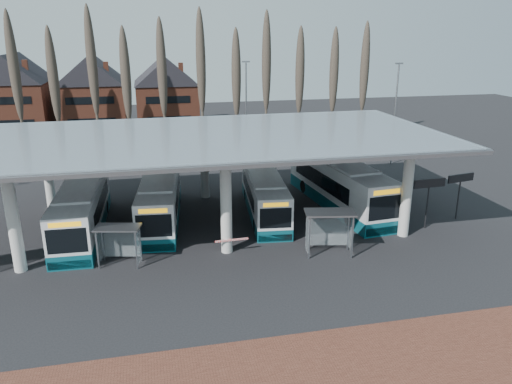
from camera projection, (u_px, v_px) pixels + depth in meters
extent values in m
plane|color=black|center=(234.00, 269.00, 28.85)|extent=(140.00, 140.00, 0.00)
cylinder|color=silver|center=(13.00, 222.00, 27.77)|extent=(0.70, 0.70, 6.00)
cylinder|color=silver|center=(48.00, 170.00, 37.99)|extent=(0.70, 0.70, 6.00)
cylinder|color=silver|center=(226.00, 206.00, 30.24)|extent=(0.70, 0.70, 6.00)
cylinder|color=silver|center=(204.00, 162.00, 40.45)|extent=(0.70, 0.70, 6.00)
cylinder|color=silver|center=(407.00, 193.00, 32.70)|extent=(0.70, 0.70, 6.00)
cylinder|color=silver|center=(343.00, 154.00, 42.92)|extent=(0.70, 0.70, 6.00)
cube|color=gray|center=(212.00, 136.00, 34.34)|extent=(32.00, 16.00, 0.12)
cube|color=silver|center=(212.00, 135.00, 34.32)|extent=(31.50, 15.50, 0.04)
cone|color=#473D33|center=(14.00, 88.00, 53.55)|extent=(0.36, 0.36, 14.50)
ellipsoid|color=#473D33|center=(12.00, 71.00, 53.01)|extent=(1.10, 1.10, 11.02)
cone|color=#473D33|center=(54.00, 87.00, 54.37)|extent=(0.36, 0.36, 14.50)
ellipsoid|color=#473D33|center=(52.00, 71.00, 53.83)|extent=(1.10, 1.10, 11.02)
cone|color=#473D33|center=(92.00, 86.00, 55.19)|extent=(0.36, 0.36, 14.50)
ellipsoid|color=#473D33|center=(91.00, 70.00, 54.65)|extent=(1.10, 1.10, 11.02)
cone|color=#473D33|center=(129.00, 86.00, 56.01)|extent=(0.36, 0.36, 14.50)
ellipsoid|color=#473D33|center=(128.00, 70.00, 55.47)|extent=(1.10, 1.10, 11.02)
cone|color=#473D33|center=(165.00, 85.00, 56.83)|extent=(0.36, 0.36, 14.50)
ellipsoid|color=#473D33|center=(164.00, 69.00, 56.30)|extent=(1.10, 1.10, 11.02)
cone|color=#473D33|center=(200.00, 84.00, 57.66)|extent=(0.36, 0.36, 14.50)
ellipsoid|color=#473D33|center=(200.00, 68.00, 57.12)|extent=(1.10, 1.10, 11.02)
cone|color=#473D33|center=(234.00, 83.00, 58.48)|extent=(0.36, 0.36, 14.50)
ellipsoid|color=#473D33|center=(234.00, 68.00, 57.94)|extent=(1.10, 1.10, 11.02)
cone|color=#473D33|center=(267.00, 82.00, 59.30)|extent=(0.36, 0.36, 14.50)
ellipsoid|color=#473D33|center=(268.00, 67.00, 58.76)|extent=(1.10, 1.10, 11.02)
cone|color=#473D33|center=(300.00, 82.00, 60.12)|extent=(0.36, 0.36, 14.50)
ellipsoid|color=#473D33|center=(300.00, 67.00, 59.58)|extent=(1.10, 1.10, 11.02)
cone|color=#473D33|center=(331.00, 81.00, 60.94)|extent=(0.36, 0.36, 14.50)
ellipsoid|color=#473D33|center=(332.00, 66.00, 60.40)|extent=(1.10, 1.10, 11.02)
cone|color=#473D33|center=(361.00, 80.00, 61.76)|extent=(0.36, 0.36, 14.50)
ellipsoid|color=#473D33|center=(362.00, 66.00, 61.23)|extent=(1.10, 1.10, 11.02)
cube|color=brown|center=(18.00, 109.00, 64.41)|extent=(8.00, 10.00, 7.00)
pyramid|color=black|center=(10.00, 53.00, 62.24)|extent=(8.30, 10.30, 3.50)
cube|color=brown|center=(95.00, 106.00, 66.36)|extent=(8.00, 10.00, 7.00)
pyramid|color=black|center=(89.00, 52.00, 64.19)|extent=(8.30, 10.30, 3.50)
cube|color=brown|center=(167.00, 104.00, 68.31)|extent=(8.00, 10.00, 7.00)
pyramid|color=black|center=(164.00, 51.00, 66.14)|extent=(8.30, 10.30, 3.50)
cylinder|color=slate|center=(246.00, 111.00, 52.67)|extent=(0.16, 0.16, 10.00)
cube|color=slate|center=(246.00, 62.00, 51.10)|extent=(0.80, 0.15, 0.15)
cylinder|color=slate|center=(395.00, 116.00, 49.98)|extent=(0.16, 0.16, 10.00)
cube|color=slate|center=(399.00, 63.00, 48.40)|extent=(0.80, 0.15, 0.15)
cube|color=white|center=(82.00, 207.00, 33.72)|extent=(2.88, 11.99, 2.78)
cube|color=#0A4753|center=(84.00, 225.00, 34.14)|extent=(2.90, 12.01, 0.89)
cube|color=white|center=(79.00, 187.00, 33.28)|extent=(2.49, 7.21, 0.18)
cube|color=black|center=(82.00, 203.00, 34.16)|extent=(2.82, 8.65, 1.09)
cube|color=black|center=(67.00, 241.00, 28.16)|extent=(2.23, 0.12, 1.49)
cube|color=black|center=(92.00, 181.00, 39.24)|extent=(2.15, 0.12, 1.19)
cube|color=orange|center=(65.00, 225.00, 27.85)|extent=(1.77, 0.10, 0.30)
cube|color=black|center=(70.00, 265.00, 28.63)|extent=(2.41, 0.15, 0.50)
cylinder|color=black|center=(56.00, 249.00, 30.40)|extent=(0.31, 0.96, 0.95)
cylinder|color=black|center=(95.00, 246.00, 30.81)|extent=(0.31, 0.96, 0.95)
cylinder|color=black|center=(74.00, 209.00, 37.17)|extent=(0.31, 0.96, 0.95)
cylinder|color=black|center=(106.00, 207.00, 37.58)|extent=(0.31, 0.96, 0.95)
cube|color=white|center=(160.00, 197.00, 35.95)|extent=(3.65, 11.86, 2.72)
cube|color=#0A4753|center=(161.00, 214.00, 36.35)|extent=(3.67, 11.88, 0.88)
cube|color=white|center=(159.00, 178.00, 35.51)|extent=(2.93, 7.19, 0.18)
cube|color=black|center=(161.00, 193.00, 36.38)|extent=(3.36, 8.62, 1.07)
cube|color=black|center=(154.00, 226.00, 30.44)|extent=(2.18, 0.28, 1.46)
cube|color=black|center=(165.00, 173.00, 41.41)|extent=(2.10, 0.27, 1.17)
cube|color=orange|center=(153.00, 211.00, 30.14)|extent=(1.73, 0.22, 0.29)
cube|color=black|center=(155.00, 248.00, 30.90)|extent=(2.35, 0.32, 0.49)
cylinder|color=black|center=(140.00, 233.00, 32.73)|extent=(0.37, 0.96, 0.93)
cylinder|color=black|center=(175.00, 232.00, 32.98)|extent=(0.37, 0.96, 0.93)
cylinder|color=black|center=(150.00, 199.00, 39.43)|extent=(0.37, 0.96, 0.93)
cylinder|color=black|center=(178.00, 198.00, 39.68)|extent=(0.37, 0.96, 0.93)
cube|color=white|center=(264.00, 192.00, 37.17)|extent=(3.46, 11.19, 2.57)
cube|color=#0A4753|center=(264.00, 208.00, 37.55)|extent=(3.48, 11.21, 0.83)
cube|color=white|center=(265.00, 175.00, 36.75)|extent=(2.77, 6.78, 0.17)
cube|color=black|center=(264.00, 189.00, 37.57)|extent=(3.18, 8.12, 1.01)
cube|color=black|center=(276.00, 218.00, 31.97)|extent=(2.05, 0.27, 1.38)
cube|color=black|center=(256.00, 172.00, 42.32)|extent=(1.98, 0.26, 1.10)
cube|color=orange|center=(276.00, 205.00, 31.69)|extent=(1.63, 0.21, 0.28)
cube|color=black|center=(275.00, 238.00, 32.41)|extent=(2.22, 0.30, 0.46)
cylinder|color=black|center=(256.00, 225.00, 34.13)|extent=(0.35, 0.90, 0.88)
cylinder|color=black|center=(286.00, 224.00, 34.36)|extent=(0.35, 0.90, 0.88)
cylinder|color=black|center=(246.00, 195.00, 40.46)|extent=(0.35, 0.90, 0.88)
cylinder|color=black|center=(272.00, 194.00, 40.69)|extent=(0.35, 0.90, 0.88)
cube|color=white|center=(339.00, 181.00, 38.80)|extent=(4.07, 13.39, 3.07)
cube|color=#0A4753|center=(338.00, 199.00, 39.26)|extent=(4.09, 13.41, 0.99)
cube|color=white|center=(340.00, 161.00, 38.31)|extent=(3.28, 8.11, 0.20)
cube|color=black|center=(336.00, 178.00, 39.26)|extent=(3.75, 9.72, 1.21)
cube|color=black|center=(385.00, 208.00, 32.85)|extent=(2.46, 0.31, 1.65)
cube|color=black|center=(306.00, 160.00, 44.70)|extent=(2.37, 0.30, 1.32)
cube|color=orange|center=(387.00, 192.00, 32.51)|extent=(1.96, 0.25, 0.33)
cube|color=black|center=(383.00, 231.00, 33.37)|extent=(2.66, 0.35, 0.55)
cylinder|color=black|center=(349.00, 219.00, 35.10)|extent=(0.41, 1.08, 1.05)
cylinder|color=black|center=(381.00, 215.00, 35.85)|extent=(0.41, 1.08, 1.05)
cylinder|color=black|center=(304.00, 186.00, 42.35)|extent=(0.41, 1.08, 1.05)
cylinder|color=black|center=(331.00, 184.00, 43.10)|extent=(0.41, 1.08, 1.05)
cube|color=gray|center=(97.00, 250.00, 28.58)|extent=(0.09, 0.09, 2.32)
cube|color=gray|center=(136.00, 250.00, 28.57)|extent=(0.09, 0.09, 2.32)
cube|color=gray|center=(103.00, 243.00, 29.55)|extent=(0.09, 0.09, 2.32)
cube|color=gray|center=(140.00, 243.00, 29.54)|extent=(0.09, 0.09, 2.32)
cube|color=gray|center=(117.00, 227.00, 28.68)|extent=(2.82, 1.84, 0.09)
cube|color=silver|center=(122.00, 242.00, 29.57)|extent=(2.18, 0.53, 1.85)
cube|color=silver|center=(99.00, 246.00, 29.05)|extent=(0.26, 1.00, 1.85)
cube|color=silver|center=(139.00, 246.00, 29.04)|extent=(0.26, 1.00, 1.85)
cube|color=gray|center=(309.00, 238.00, 29.78)|extent=(0.10, 0.10, 2.69)
cube|color=gray|center=(352.00, 238.00, 29.85)|extent=(0.10, 0.10, 2.69)
cube|color=gray|center=(307.00, 231.00, 30.91)|extent=(0.10, 0.10, 2.69)
cube|color=gray|center=(348.00, 230.00, 30.98)|extent=(0.10, 0.10, 2.69)
cube|color=gray|center=(330.00, 212.00, 29.95)|extent=(3.25, 2.05, 0.11)
cube|color=silver|center=(327.00, 229.00, 30.98)|extent=(2.54, 0.53, 2.15)
cube|color=silver|center=(307.00, 233.00, 30.33)|extent=(0.27, 1.17, 2.15)
cube|color=silver|center=(351.00, 233.00, 30.40)|extent=(0.27, 1.17, 2.15)
cylinder|color=black|center=(427.00, 204.00, 34.37)|extent=(0.11, 0.11, 3.48)
cube|color=black|center=(430.00, 183.00, 33.90)|extent=(2.40, 0.27, 0.60)
cylinder|color=black|center=(458.00, 197.00, 36.11)|extent=(0.10, 0.10, 3.32)
cube|color=black|center=(461.00, 178.00, 35.66)|extent=(2.26, 0.54, 0.57)
cube|color=black|center=(230.00, 243.00, 31.17)|extent=(0.08, 0.08, 1.05)
cube|color=red|center=(232.00, 240.00, 30.61)|extent=(2.09, 0.18, 0.10)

